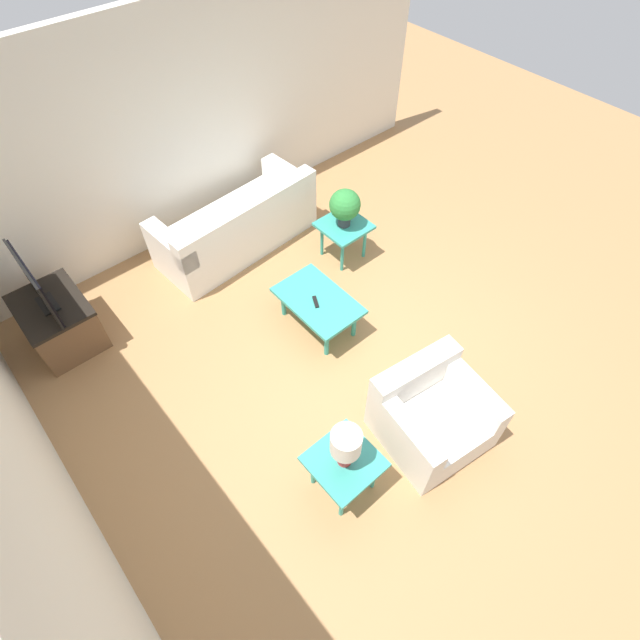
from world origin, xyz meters
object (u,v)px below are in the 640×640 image
object	(u,v)px
television	(35,285)
potted_plant	(345,206)
tv_stand_chest	(59,321)
sofa	(238,227)
armchair	(430,414)
side_table_plant	(344,229)
side_table_lamp	(344,464)
table_lamp	(346,445)
coffee_table	(318,302)

from	to	relation	value
television	potted_plant	bearing A→B (deg)	-107.15
tv_stand_chest	sofa	bearing A→B (deg)	-89.94
tv_stand_chest	potted_plant	bearing A→B (deg)	-107.17
sofa	tv_stand_chest	xyz separation A→B (m)	(-0.00, 2.31, -0.01)
armchair	side_table_plant	bearing A→B (deg)	74.19
side_table_plant	sofa	bearing A→B (deg)	41.79
armchair	tv_stand_chest	xyz separation A→B (m)	(3.31, 2.16, 0.00)
side_table_lamp	tv_stand_chest	xyz separation A→B (m)	(3.19, 1.19, -0.12)
tv_stand_chest	table_lamp	xyz separation A→B (m)	(-3.19, -1.19, 0.49)
coffee_table	side_table_plant	xyz separation A→B (m)	(0.65, -0.97, 0.06)
coffee_table	tv_stand_chest	xyz separation A→B (m)	(1.64, 2.23, -0.06)
side_table_lamp	tv_stand_chest	world-z (taller)	tv_stand_chest
television	potted_plant	world-z (taller)	television
sofa	potted_plant	xyz separation A→B (m)	(-0.99, -0.89, 0.47)
armchair	side_table_lamp	xyz separation A→B (m)	(0.13, 0.97, 0.13)
armchair	television	bearing A→B (deg)	131.39
coffee_table	table_lamp	size ratio (longest dim) A/B	2.05
television	table_lamp	bearing A→B (deg)	-159.48
tv_stand_chest	television	world-z (taller)	television
coffee_table	side_table_lamp	bearing A→B (deg)	146.17
table_lamp	armchair	bearing A→B (deg)	-97.40
potted_plant	table_lamp	world-z (taller)	potted_plant
television	potted_plant	xyz separation A→B (m)	(-0.99, -3.20, -0.09)
sofa	side_table_plant	size ratio (longest dim) A/B	3.77
coffee_table	side_table_lamp	world-z (taller)	side_table_lamp
coffee_table	television	size ratio (longest dim) A/B	1.07
sofa	armchair	world-z (taller)	sofa
side_table_plant	tv_stand_chest	distance (m)	3.35
table_lamp	side_table_plant	bearing A→B (deg)	-42.40
armchair	coffee_table	world-z (taller)	armchair
armchair	potted_plant	size ratio (longest dim) A/B	2.14
armchair	tv_stand_chest	bearing A→B (deg)	131.33
side_table_lamp	potted_plant	bearing A→B (deg)	-42.40
table_lamp	television	bearing A→B (deg)	20.52
side_table_plant	potted_plant	bearing A→B (deg)	-90.00
side_table_lamp	sofa	bearing A→B (deg)	-19.40
television	side_table_plant	bearing A→B (deg)	-107.15
armchair	coffee_table	size ratio (longest dim) A/B	1.09
coffee_table	potted_plant	bearing A→B (deg)	-56.08
side_table_plant	television	world-z (taller)	television
side_table_plant	tv_stand_chest	size ratio (longest dim) A/B	0.66
coffee_table	side_table_plant	distance (m)	1.17
coffee_table	table_lamp	distance (m)	1.91
sofa	tv_stand_chest	size ratio (longest dim) A/B	2.49
armchair	television	distance (m)	4.00
sofa	coffee_table	world-z (taller)	sofa
coffee_table	armchair	bearing A→B (deg)	177.73
sofa	side_table_plant	bearing A→B (deg)	127.71
side_table_lamp	side_table_plant	bearing A→B (deg)	-42.40
television	side_table_lamp	bearing A→B (deg)	-159.48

